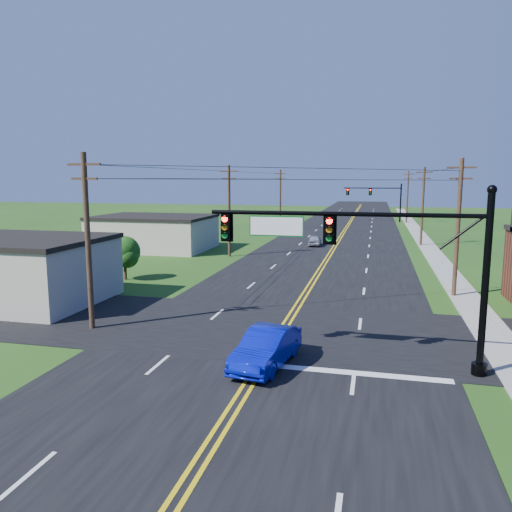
# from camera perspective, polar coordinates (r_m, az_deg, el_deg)

# --- Properties ---
(ground) EXTENTS (260.00, 260.00, 0.00)m
(ground) POSITION_cam_1_polar(r_m,az_deg,el_deg) (15.24, -6.50, -21.62)
(ground) COLOR #1B4112
(ground) RESTS_ON ground
(road_main) EXTENTS (16.00, 220.00, 0.04)m
(road_main) POSITION_cam_1_polar(r_m,az_deg,el_deg) (62.95, 9.23, 1.73)
(road_main) COLOR black
(road_main) RESTS_ON ground
(road_cross) EXTENTS (70.00, 10.00, 0.04)m
(road_cross) POSITION_cam_1_polar(r_m,az_deg,el_deg) (25.91, 2.69, -8.42)
(road_cross) COLOR black
(road_cross) RESTS_ON ground
(sidewalk) EXTENTS (2.00, 160.00, 0.08)m
(sidewalk) POSITION_cam_1_polar(r_m,az_deg,el_deg) (53.19, 19.73, 0.04)
(sidewalk) COLOR gray
(sidewalk) RESTS_ON ground
(signal_mast_main) EXTENTS (11.30, 0.60, 7.48)m
(signal_mast_main) POSITION_cam_1_polar(r_m,az_deg,el_deg) (20.52, 12.62, 0.34)
(signal_mast_main) COLOR black
(signal_mast_main) RESTS_ON ground
(signal_mast_far) EXTENTS (10.98, 0.60, 7.48)m
(signal_mast_far) POSITION_cam_1_polar(r_m,az_deg,el_deg) (92.36, 13.50, 6.65)
(signal_mast_far) COLOR black
(signal_mast_far) RESTS_ON ground
(cream_bldg_near) EXTENTS (10.20, 8.20, 4.10)m
(cream_bldg_near) POSITION_cam_1_polar(r_m,az_deg,el_deg) (34.51, -25.51, -1.45)
(cream_bldg_near) COLOR #C0B3A4
(cream_bldg_near) RESTS_ON ground
(cream_bldg_far) EXTENTS (12.20, 9.20, 3.70)m
(cream_bldg_far) POSITION_cam_1_polar(r_m,az_deg,el_deg) (55.88, -11.56, 2.66)
(cream_bldg_far) COLOR #C0B3A4
(cream_bldg_far) RESTS_ON ground
(utility_pole_left_a) EXTENTS (1.80, 0.28, 9.00)m
(utility_pole_left_a) POSITION_cam_1_polar(r_m,az_deg,el_deg) (26.56, -18.68, 1.92)
(utility_pole_left_a) COLOR #342217
(utility_pole_left_a) RESTS_ON ground
(utility_pole_left_b) EXTENTS (1.80, 0.28, 9.00)m
(utility_pole_left_b) POSITION_cam_1_polar(r_m,az_deg,el_deg) (49.46, -3.09, 5.38)
(utility_pole_left_b) COLOR #342217
(utility_pole_left_b) RESTS_ON ground
(utility_pole_left_c) EXTENTS (1.80, 0.28, 9.00)m
(utility_pole_left_c) POSITION_cam_1_polar(r_m,az_deg,el_deg) (75.69, 2.79, 6.59)
(utility_pole_left_c) COLOR #342217
(utility_pole_left_c) RESTS_ON ground
(utility_pole_right_a) EXTENTS (1.80, 0.28, 9.00)m
(utility_pole_right_a) POSITION_cam_1_polar(r_m,az_deg,el_deg) (34.82, 22.08, 3.28)
(utility_pole_right_a) COLOR #342217
(utility_pole_right_a) RESTS_ON ground
(utility_pole_right_b) EXTENTS (1.80, 0.28, 9.00)m
(utility_pole_right_b) POSITION_cam_1_polar(r_m,az_deg,el_deg) (60.60, 18.51, 5.58)
(utility_pole_right_b) COLOR #342217
(utility_pole_right_b) RESTS_ON ground
(utility_pole_right_c) EXTENTS (1.80, 0.28, 9.00)m
(utility_pole_right_c) POSITION_cam_1_polar(r_m,az_deg,el_deg) (90.50, 16.92, 6.59)
(utility_pole_right_c) COLOR #342217
(utility_pole_right_c) RESTS_ON ground
(tree_left) EXTENTS (2.40, 2.40, 3.37)m
(tree_left) POSITION_cam_1_polar(r_m,az_deg,el_deg) (39.42, -14.80, 0.47)
(tree_left) COLOR #342217
(tree_left) RESTS_ON ground
(blue_car) EXTENTS (2.32, 4.84, 1.53)m
(blue_car) POSITION_cam_1_polar(r_m,az_deg,el_deg) (20.94, 1.20, -10.52)
(blue_car) COLOR #0813B8
(blue_car) RESTS_ON ground
(distant_car) EXTENTS (1.67, 3.63, 1.21)m
(distant_car) POSITION_cam_1_polar(r_m,az_deg,el_deg) (57.90, 6.72, 1.75)
(distant_car) COLOR #BCBDC1
(distant_car) RESTS_ON ground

